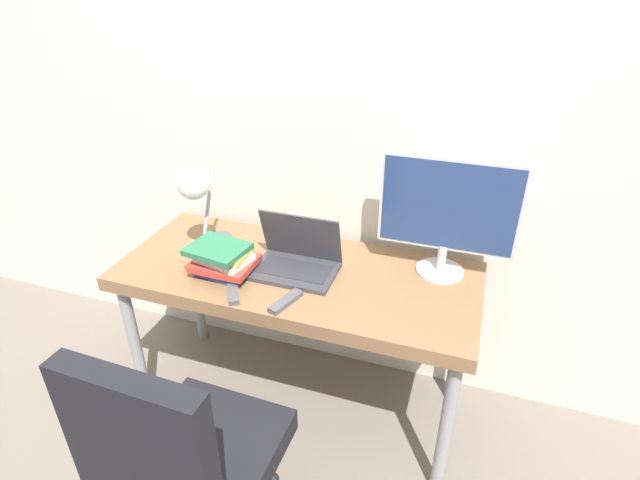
{
  "coord_description": "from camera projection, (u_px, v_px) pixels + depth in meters",
  "views": [
    {
      "loc": [
        0.65,
        -1.29,
        1.86
      ],
      "look_at": [
        0.11,
        0.28,
        0.92
      ],
      "focal_mm": 28.0,
      "sensor_mm": 36.0,
      "label": 1
    }
  ],
  "objects": [
    {
      "name": "wall_back",
      "position": [
        326.0,
        112.0,
        2.1
      ],
      "size": [
        8.0,
        0.05,
        2.6
      ],
      "color": "beige",
      "rests_on": "ground_plane"
    },
    {
      "name": "office_chair",
      "position": [
        183.0,
        463.0,
        1.48
      ],
      "size": [
        0.6,
        0.62,
        1.02
      ],
      "color": "black",
      "rests_on": "ground_plane"
    },
    {
      "name": "laptop",
      "position": [
        297.0,
        260.0,
        2.03
      ],
      "size": [
        0.34,
        0.23,
        0.24
      ],
      "color": "#38383D",
      "rests_on": "desk"
    },
    {
      "name": "tv_remote",
      "position": [
        286.0,
        301.0,
        1.85
      ],
      "size": [
        0.09,
        0.16,
        0.02
      ],
      "color": "#4C4C51",
      "rests_on": "desk"
    },
    {
      "name": "media_remote",
      "position": [
        233.0,
        291.0,
        1.91
      ],
      "size": [
        0.11,
        0.16,
        0.02
      ],
      "color": "#4C4C51",
      "rests_on": "desk"
    },
    {
      "name": "book_stack",
      "position": [
        223.0,
        259.0,
        2.01
      ],
      "size": [
        0.27,
        0.22,
        0.13
      ],
      "color": "#334C8C",
      "rests_on": "desk"
    },
    {
      "name": "monitor",
      "position": [
        448.0,
        212.0,
        1.91
      ],
      "size": [
        0.53,
        0.19,
        0.49
      ],
      "color": "#B7B7BC",
      "rests_on": "desk"
    },
    {
      "name": "desk_lamp",
      "position": [
        196.0,
        188.0,
        2.02
      ],
      "size": [
        0.14,
        0.27,
        0.41
      ],
      "color": "#4C4C51",
      "rests_on": "desk"
    },
    {
      "name": "ground_plane",
      "position": [
        274.0,
        452.0,
        2.16
      ],
      "size": [
        12.0,
        12.0,
        0.0
      ],
      "primitive_type": "plane",
      "color": "#70665B"
    },
    {
      "name": "desk",
      "position": [
        297.0,
        284.0,
        2.09
      ],
      "size": [
        1.48,
        0.63,
        0.74
      ],
      "color": "brown",
      "rests_on": "ground_plane"
    }
  ]
}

